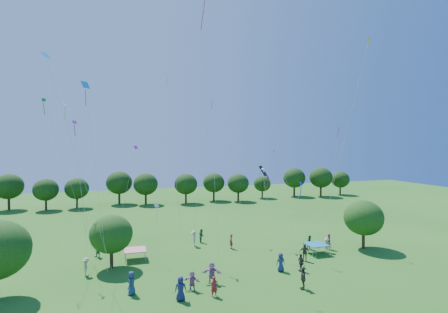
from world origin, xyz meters
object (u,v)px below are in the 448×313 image
at_px(near_tree_north, 111,234).
at_px(pirate_kite, 263,171).
at_px(near_tree_east, 364,218).
at_px(red_high_kite, 206,43).
at_px(tent_blue, 316,244).
at_px(tent_red_stripe, 135,250).

bearing_deg(near_tree_north, pirate_kite, -1.97).
xyz_separation_m(near_tree_east, red_high_kite, (-18.73, 0.51, 18.65)).
distance_m(near_tree_east, red_high_kite, 26.44).
relative_size(tent_blue, red_high_kite, 0.08).
relative_size(near_tree_north, tent_blue, 2.37).
xyz_separation_m(tent_red_stripe, tent_blue, (19.24, -3.88, 0.00)).
xyz_separation_m(near_tree_north, tent_blue, (21.57, -1.98, -2.33)).
bearing_deg(near_tree_north, red_high_kite, -8.55).
height_order(near_tree_east, tent_blue, near_tree_east).
bearing_deg(tent_red_stripe, red_high_kite, -25.65).
xyz_separation_m(near_tree_east, tent_red_stripe, (-25.57, 3.80, -2.55)).
distance_m(tent_blue, red_high_kite, 24.57).
height_order(near_tree_east, pirate_kite, pirate_kite).
distance_m(near_tree_north, tent_red_stripe, 3.81).
height_order(tent_red_stripe, pirate_kite, pirate_kite).
bearing_deg(pirate_kite, red_high_kite, -172.85).
distance_m(tent_red_stripe, red_high_kite, 22.52).
bearing_deg(tent_blue, pirate_kite, 166.03).
xyz_separation_m(tent_blue, red_high_kite, (-12.40, 0.60, 21.20)).
relative_size(tent_red_stripe, tent_blue, 1.00).
xyz_separation_m(tent_blue, pirate_kite, (-5.75, 1.43, 8.12)).
height_order(near_tree_north, red_high_kite, red_high_kite).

